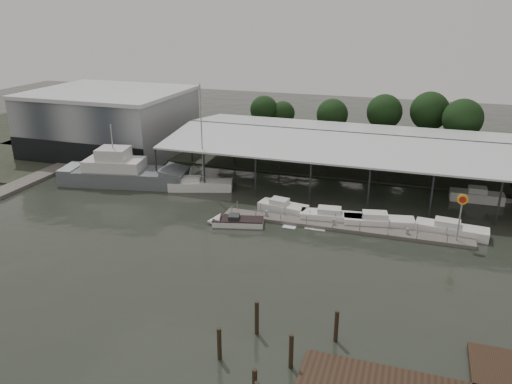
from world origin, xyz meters
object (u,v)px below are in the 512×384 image
(grey_trawler, at_px, (123,173))
(speedboat_underway, at_px, (233,222))
(white_sailboat, at_px, (199,185))
(shell_fuel_sign, at_px, (461,209))

(grey_trawler, distance_m, speedboat_underway, 21.56)
(speedboat_underway, bearing_deg, white_sailboat, -62.33)
(shell_fuel_sign, bearing_deg, speedboat_underway, -173.22)
(white_sailboat, xyz_separation_m, speedboat_underway, (8.62, -9.69, -0.28))
(grey_trawler, height_order, speedboat_underway, grey_trawler)
(shell_fuel_sign, distance_m, grey_trawler, 44.28)
(white_sailboat, bearing_deg, grey_trawler, 168.26)
(grey_trawler, relative_size, speedboat_underway, 1.07)
(grey_trawler, bearing_deg, shell_fuel_sign, -18.17)
(grey_trawler, bearing_deg, white_sailboat, -4.81)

